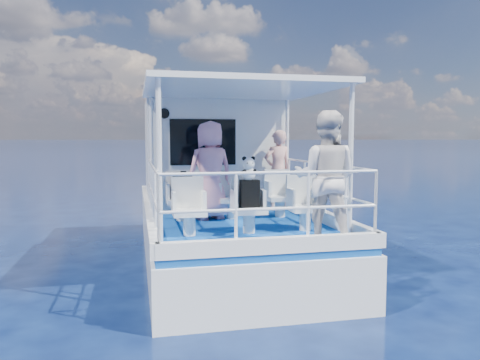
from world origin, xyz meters
name	(u,v)px	position (x,y,z in m)	size (l,w,h in m)	color
ground	(234,271)	(0.00, 0.00, 0.00)	(2000.00, 2000.00, 0.00)	black
hull	(224,257)	(0.00, 1.00, 0.00)	(3.00, 7.00, 1.60)	white
deck	(223,214)	(0.00, 1.00, 0.85)	(2.90, 6.90, 0.10)	navy
cabin	(213,153)	(0.00, 2.30, 2.00)	(2.85, 2.00, 2.20)	white
canopy	(236,89)	(0.00, -0.20, 3.14)	(3.00, 3.20, 0.08)	white
canopy_posts	(237,158)	(0.00, -0.25, 2.00)	(2.77, 2.97, 2.20)	white
railings	(241,196)	(0.00, -0.58, 1.40)	(2.84, 3.59, 1.00)	white
seat_port_fwd	(181,210)	(-0.90, 0.20, 1.09)	(0.48, 0.46, 0.38)	white
seat_center_fwd	(232,208)	(0.00, 0.20, 1.09)	(0.48, 0.46, 0.38)	white
seat_stbd_fwd	(280,206)	(0.90, 0.20, 1.09)	(0.48, 0.46, 0.38)	white
seat_port_aft	(189,223)	(-0.90, -1.10, 1.09)	(0.48, 0.46, 0.38)	white
seat_center_aft	(249,220)	(0.00, -1.10, 1.09)	(0.48, 0.46, 0.38)	white
seat_stbd_aft	(305,218)	(0.90, -1.10, 1.09)	(0.48, 0.46, 0.38)	white
passenger_port_fwd	(210,170)	(-0.38, 0.22, 1.76)	(0.64, 0.46, 1.73)	pink
passenger_stbd_fwd	(278,170)	(1.11, 1.03, 1.69)	(0.58, 0.38, 1.58)	#E5A094
passenger_stbd_aft	(326,178)	(0.83, -2.03, 1.80)	(0.87, 0.68, 1.79)	silver
backpack_port	(182,187)	(-0.87, 0.16, 1.49)	(0.32, 0.18, 0.43)	black
backpack_center	(250,194)	(0.00, -1.12, 1.49)	(0.28, 0.16, 0.42)	black
compact_camera	(183,173)	(-0.85, 0.17, 1.74)	(0.10, 0.06, 0.06)	black
panda	(249,168)	(-0.02, -1.14, 1.88)	(0.23, 0.19, 0.35)	silver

